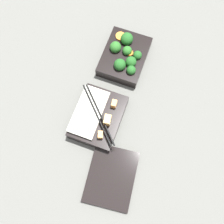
% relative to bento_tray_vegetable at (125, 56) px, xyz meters
% --- Properties ---
extents(ground_plane, '(3.00, 3.00, 0.00)m').
position_rel_bento_tray_vegetable_xyz_m(ground_plane, '(0.11, -0.00, -0.03)').
color(ground_plane, slate).
extents(bento_tray_vegetable, '(0.19, 0.14, 0.08)m').
position_rel_bento_tray_vegetable_xyz_m(bento_tray_vegetable, '(0.00, 0.00, 0.00)').
color(bento_tray_vegetable, black).
rests_on(bento_tray_vegetable, ground_plane).
extents(bento_tray_rice, '(0.19, 0.16, 0.07)m').
position_rel_bento_tray_vegetable_xyz_m(bento_tray_rice, '(0.24, -0.01, -0.00)').
color(bento_tray_rice, black).
rests_on(bento_tray_rice, ground_plane).
extents(bento_lid, '(0.20, 0.16, 0.01)m').
position_rel_bento_tray_vegetable_xyz_m(bento_lid, '(0.40, 0.09, -0.02)').
color(bento_lid, black).
rests_on(bento_lid, ground_plane).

